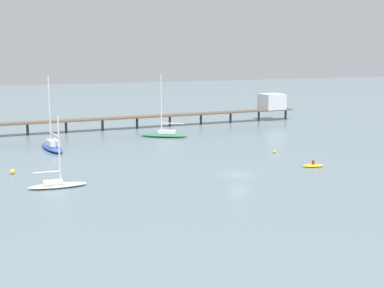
# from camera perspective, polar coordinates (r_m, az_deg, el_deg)

# --- Properties ---
(ground_plane) EXTENTS (400.00, 400.00, 0.00)m
(ground_plane) POSITION_cam_1_polar(r_m,az_deg,el_deg) (73.49, 4.85, -3.15)
(ground_plane) COLOR slate
(pier) EXTENTS (76.12, 6.60, 6.13)m
(pier) POSITION_cam_1_polar(r_m,az_deg,el_deg) (122.74, 2.43, 3.71)
(pier) COLOR brown
(pier) RESTS_ON ground_plane
(sailboat_cream) EXTENTS (7.00, 2.21, 8.76)m
(sailboat_cream) POSITION_cam_1_polar(r_m,az_deg,el_deg) (68.22, -13.79, -3.99)
(sailboat_cream) COLOR beige
(sailboat_cream) RESTS_ON ground_plane
(sailboat_green) EXTENTS (8.87, 6.80, 11.75)m
(sailboat_green) POSITION_cam_1_polar(r_m,az_deg,el_deg) (104.00, -2.86, 1.08)
(sailboat_green) COLOR #287F4C
(sailboat_green) RESTS_ON ground_plane
(sailboat_blue) EXTENTS (3.34, 10.05, 12.09)m
(sailboat_blue) POSITION_cam_1_polar(r_m,az_deg,el_deg) (93.42, -14.26, -0.16)
(sailboat_blue) COLOR #2D4CB7
(sailboat_blue) RESTS_ON ground_plane
(dinghy_yellow) EXTENTS (3.26, 2.04, 1.14)m
(dinghy_yellow) POSITION_cam_1_polar(r_m,az_deg,el_deg) (79.72, 12.42, -2.17)
(dinghy_yellow) COLOR yellow
(dinghy_yellow) RESTS_ON ground_plane
(mooring_buoy_mid) EXTENTS (0.66, 0.66, 0.66)m
(mooring_buoy_mid) POSITION_cam_1_polar(r_m,az_deg,el_deg) (77.10, -18.08, -2.74)
(mooring_buoy_mid) COLOR yellow
(mooring_buoy_mid) RESTS_ON ground_plane
(mooring_buoy_far) EXTENTS (0.53, 0.53, 0.53)m
(mooring_buoy_far) POSITION_cam_1_polar(r_m,az_deg,el_deg) (88.92, 8.54, -0.78)
(mooring_buoy_far) COLOR yellow
(mooring_buoy_far) RESTS_ON ground_plane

